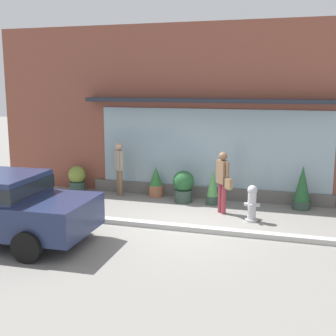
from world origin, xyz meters
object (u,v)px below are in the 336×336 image
Objects in this scene: potted_plant_low_front at (77,178)px; fire_hydrant at (252,203)px; potted_plant_window_center at (183,185)px; pedestrian_passerby at (119,165)px; potted_plant_near_hydrant at (213,188)px; pedestrian_with_handbag at (223,178)px; potted_plant_window_right at (156,183)px; potted_plant_trailing_edge at (302,188)px.

fire_hydrant is at bearing -15.85° from potted_plant_low_front.
potted_plant_window_center is (-2.14, 1.31, 0.03)m from fire_hydrant.
potted_plant_window_center is at bearing -5.26° from potted_plant_low_front.
pedestrian_passerby is 1.61× the size of potted_plant_near_hydrant.
pedestrian_passerby is 2.17m from potted_plant_window_center.
pedestrian_passerby is 1.64m from potted_plant_low_front.
pedestrian_passerby is 1.75× the size of potted_plant_window_center.
potted_plant_window_right is (-2.30, 1.25, -0.53)m from pedestrian_with_handbag.
pedestrian_with_handbag is 1.07m from potted_plant_near_hydrant.
potted_plant_low_front is at bearing 179.31° from potted_plant_trailing_edge.
fire_hydrant is 1.14× the size of potted_plant_low_front.
pedestrian_passerby is at bearing -4.96° from potted_plant_low_front.
potted_plant_near_hydrant is at bearing 133.95° from fire_hydrant.
fire_hydrant is 0.77× the size of potted_plant_trailing_edge.
potted_plant_low_front is (-5.80, 1.65, -0.05)m from fire_hydrant.
pedestrian_passerby is 1.26m from potted_plant_window_right.
pedestrian_passerby is at bearing -152.66° from pedestrian_with_handbag.
pedestrian_passerby is (-4.26, 1.51, 0.49)m from fire_hydrant.
fire_hydrant is 3.58m from potted_plant_window_right.
potted_plant_near_hydrant reaches higher than potted_plant_low_front.
potted_plant_window_center is at bearing -22.86° from potted_plant_window_right.
potted_plant_window_center is at bearing -168.25° from pedestrian_with_handbag.
potted_plant_window_right is at bearing 177.80° from potted_plant_trailing_edge.
potted_plant_near_hydrant is (-2.47, -0.23, -0.09)m from potted_plant_trailing_edge.
potted_plant_near_hydrant reaches higher than potted_plant_window_center.
pedestrian_with_handbag is 1.62× the size of potted_plant_near_hydrant.
potted_plant_near_hydrant is 1.90m from potted_plant_window_right.
potted_plant_near_hydrant is at bearing -174.56° from potted_plant_trailing_edge.
pedestrian_with_handbag is 5.12m from potted_plant_low_front.
potted_plant_window_center is (-3.33, -0.25, -0.08)m from potted_plant_trailing_edge.
pedestrian_with_handbag is 2.33m from potted_plant_trailing_edge.
potted_plant_near_hydrant is at bearing -12.19° from potted_plant_window_right.
potted_plant_trailing_edge is 1.48× the size of potted_plant_low_front.
pedestrian_passerby is at bearing 176.44° from potted_plant_near_hydrant.
pedestrian_passerby reaches higher than potted_plant_near_hydrant.
pedestrian_passerby is at bearing 160.45° from fire_hydrant.
potted_plant_window_right is at bearing 57.58° from pedestrian_passerby.
potted_plant_near_hydrant is (-1.28, 1.33, 0.02)m from fire_hydrant.
potted_plant_low_front is at bearing 175.96° from potted_plant_near_hydrant.
fire_hydrant is 0.91× the size of potted_plant_near_hydrant.
potted_plant_trailing_edge is at bearing 47.21° from pedestrian_passerby.
pedestrian_passerby is 1.36× the size of potted_plant_trailing_edge.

